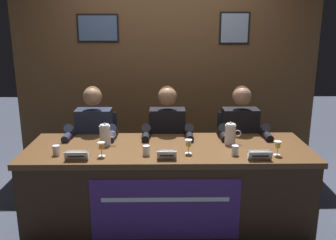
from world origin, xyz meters
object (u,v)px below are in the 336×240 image
object	(u,v)px
water_cup_right	(235,151)
water_pitcher_left_side	(105,135)
water_cup_center	(146,151)
panelist_right	(241,137)
water_cup_left	(56,151)
panelist_left	(93,138)
chair_right	(236,156)
nameplate_left	(76,156)
panelist_center	(167,137)
nameplate_right	(260,155)
juice_glass_right	(278,146)
chair_center	(167,156)
nameplate_center	(167,155)
conference_table	(168,177)
juice_glass_center	(189,144)
chair_left	(98,156)
juice_glass_left	(101,147)
water_pitcher_right_side	(230,134)

from	to	relation	value
water_cup_right	water_pitcher_left_side	bearing A→B (deg)	165.74
water_cup_center	panelist_right	bearing A→B (deg)	33.96
water_cup_left	water_pitcher_left_side	xyz separation A→B (m)	(0.38, 0.27, 0.06)
panelist_left	chair_right	size ratio (longest dim) A/B	1.37
nameplate_left	water_cup_center	xyz separation A→B (m)	(0.56, 0.11, -0.00)
water_cup_left	panelist_center	world-z (taller)	panelist_center
nameplate_right	juice_glass_right	size ratio (longest dim) A/B	1.56
panelist_center	nameplate_right	bearing A→B (deg)	-45.26
water_cup_left	water_cup_right	distance (m)	1.51
chair_center	nameplate_center	bearing A→B (deg)	-90.90
conference_table	chair_center	distance (m)	0.72
conference_table	juice_glass_center	distance (m)	0.38
nameplate_right	water_cup_center	bearing A→B (deg)	172.55
chair_left	chair_right	size ratio (longest dim) A/B	1.00
nameplate_left	panelist_center	bearing A→B (deg)	44.60
chair_right	panelist_center	bearing A→B (deg)	-165.14
conference_table	chair_left	distance (m)	1.04
nameplate_center	chair_right	world-z (taller)	chair_right
water_cup_left	panelist_right	bearing A→B (deg)	19.90
nameplate_right	chair_left	bearing A→B (deg)	147.54
juice_glass_left	water_cup_right	xyz separation A→B (m)	(1.12, 0.01, -0.05)
juice_glass_right	juice_glass_left	bearing A→B (deg)	-179.79
juice_glass_left	water_pitcher_right_side	xyz separation A→B (m)	(1.13, 0.31, 0.01)
conference_table	water_pitcher_right_side	xyz separation A→B (m)	(0.58, 0.18, 0.34)
water_cup_center	water_pitcher_right_side	distance (m)	0.82
chair_center	water_pitcher_left_side	xyz separation A→B (m)	(-0.57, -0.55, 0.41)
panelist_right	water_pitcher_right_side	distance (m)	0.40
juice_glass_left	chair_center	size ratio (longest dim) A/B	0.14
chair_center	chair_right	bearing A→B (deg)	0.00
panelist_left	conference_table	bearing A→B (deg)	-34.64
panelist_left	nameplate_center	size ratio (longest dim) A/B	7.60
conference_table	water_cup_left	bearing A→B (deg)	-174.15
nameplate_center	chair_right	bearing A→B (deg)	50.59
nameplate_center	water_pitcher_right_side	size ratio (longest dim) A/B	0.77
chair_left	juice_glass_left	world-z (taller)	chair_left
water_pitcher_left_side	water_cup_right	bearing A→B (deg)	-14.26
chair_center	juice_glass_center	size ratio (longest dim) A/B	7.21
conference_table	chair_right	distance (m)	1.04
water_pitcher_right_side	conference_table	bearing A→B (deg)	-162.39
conference_table	water_pitcher_left_side	xyz separation A→B (m)	(-0.57, 0.17, 0.34)
conference_table	water_cup_left	distance (m)	0.99
juice_glass_center	juice_glass_left	bearing A→B (deg)	-175.32
juice_glass_right	chair_right	bearing A→B (deg)	101.34
juice_glass_left	panelist_right	size ratio (longest dim) A/B	0.10
chair_center	juice_glass_center	distance (m)	0.90
nameplate_left	chair_right	distance (m)	1.80
water_cup_left	water_pitcher_right_side	size ratio (longest dim) A/B	0.40
nameplate_left	juice_glass_left	bearing A→B (deg)	25.10
conference_table	water_cup_left	world-z (taller)	water_cup_left
nameplate_center	water_cup_left	bearing A→B (deg)	172.87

